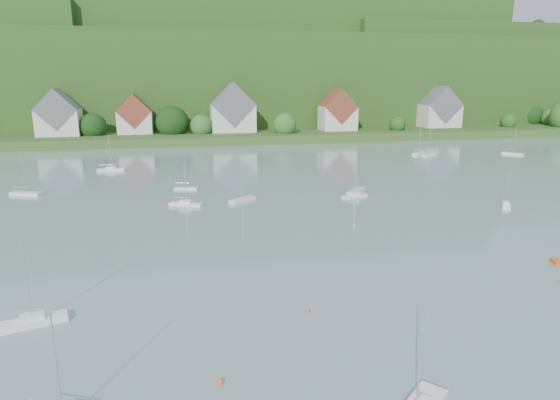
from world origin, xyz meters
name	(u,v)px	position (x,y,z in m)	size (l,w,h in m)	color
far_shore_strip	(217,133)	(0.00, 200.00, 1.50)	(600.00, 60.00, 3.00)	#2F521E
forested_ridge	(206,78)	(0.39, 268.57, 22.89)	(620.00, 181.22, 69.89)	#1E4415
village_building_0	(59,116)	(-55.00, 187.00, 9.51)	(14.00, 10.40, 16.00)	silver
village_building_1	(135,117)	(-30.00, 189.00, 8.75)	(12.00, 9.36, 14.00)	silver
village_building_2	(233,112)	(5.00, 188.00, 10.27)	(16.00, 11.44, 18.00)	silver
village_building_3	(338,113)	(45.00, 186.00, 9.43)	(13.00, 10.40, 15.50)	silver
village_building_4	(440,111)	(90.00, 190.00, 9.59)	(15.00, 10.40, 16.50)	silver
near_sailboat_6	(32,321)	(-28.78, 49.42, 0.43)	(6.04, 3.22, 7.85)	white
mooring_buoy_3	(308,312)	(-4.01, 46.91, 0.00)	(0.38, 0.38, 0.38)	#D9571C
mooring_buoy_5	(220,383)	(-13.14, 37.35, 0.00)	(0.48, 0.48, 0.48)	#D9571C
far_sailboat_cluster	(254,175)	(1.43, 114.80, 0.37)	(189.77, 65.59, 8.71)	white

